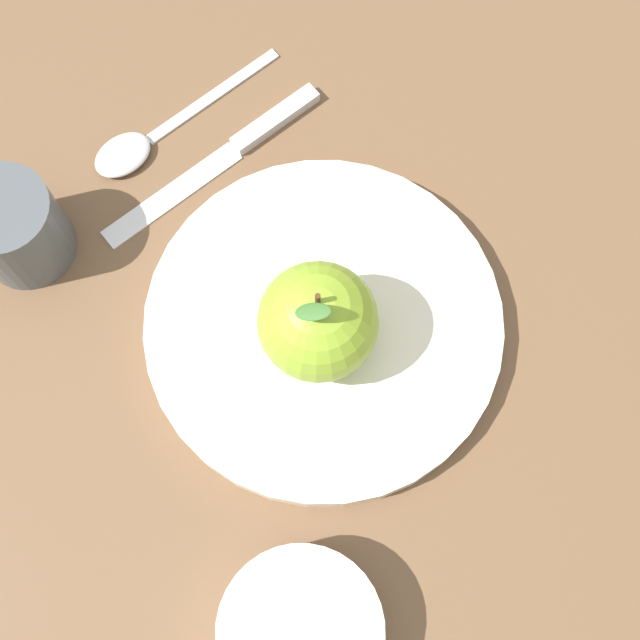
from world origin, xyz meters
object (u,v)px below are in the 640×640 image
Objects in this scene: apple at (319,322)px; side_bowl at (301,630)px; dinner_plate at (320,324)px; cup at (14,226)px; knife at (233,150)px; spoon at (144,141)px.

apple is 0.20m from side_bowl.
side_bowl is (0.19, 0.04, -0.04)m from apple.
side_bowl is at bearing 13.07° from dinner_plate.
apple is at bearing -167.00° from side_bowl.
cup is (0.00, -0.23, 0.03)m from dinner_plate.
cup is 0.18m from knife.
knife is at bearing -140.63° from apple.
side_bowl is 0.60× the size of knife.
dinner_plate is 0.05m from apple.
knife is (-0.12, 0.12, -0.04)m from cup.
side_bowl reaches higher than spoon.
cup is at bearing -26.44° from spoon.
cup reaches higher than side_bowl.
spoon is at bearing -144.32° from side_bowl.
apple is at bearing 86.55° from cup.
cup is (-0.01, -0.23, -0.02)m from apple.
apple is at bearing 55.95° from spoon.
spoon is (-0.12, -0.18, -0.06)m from apple.
knife is at bearing -138.41° from dinner_plate.
knife is (-0.14, -0.11, -0.06)m from apple.
dinner_plate is 1.64× the size of spoon.
side_bowl is (0.21, 0.05, 0.01)m from dinner_plate.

